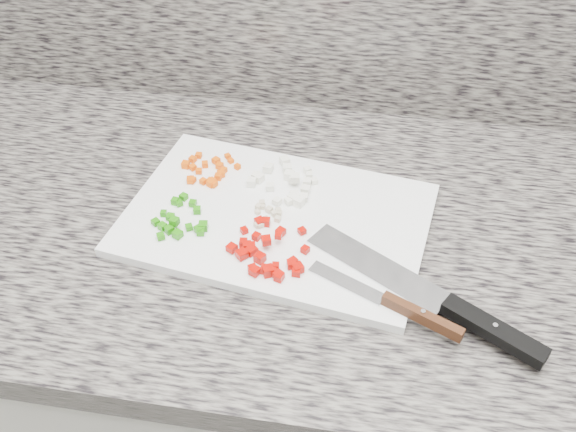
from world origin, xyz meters
name	(u,v)px	position (x,y,z in m)	size (l,w,h in m)	color
cabinet	(335,403)	(0.00, 1.44, 0.43)	(3.92, 0.62, 0.86)	silver
countertop	(350,235)	(0.00, 1.44, 0.88)	(3.96, 0.64, 0.04)	slate
cutting_board	(276,219)	(-0.11, 1.43, 0.91)	(0.42, 0.28, 0.01)	white
carrot_pile	(208,171)	(-0.22, 1.50, 0.92)	(0.09, 0.08, 0.01)	#EC5505
onion_pile	(287,182)	(-0.10, 1.49, 0.92)	(0.10, 0.11, 0.02)	white
green_pepper_pile	(181,221)	(-0.23, 1.39, 0.92)	(0.08, 0.10, 0.02)	#23810B
red_pepper_pile	(267,254)	(-0.10, 1.34, 0.92)	(0.11, 0.11, 0.02)	#B30902
garlic_pile	(266,215)	(-0.12, 1.42, 0.92)	(0.04, 0.06, 0.01)	beige
chef_knife	(451,307)	(0.13, 1.29, 0.92)	(0.30, 0.20, 0.02)	silver
paring_knife	(402,307)	(0.07, 1.28, 0.92)	(0.19, 0.10, 0.02)	silver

